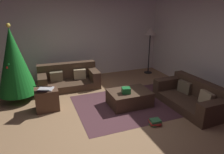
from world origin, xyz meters
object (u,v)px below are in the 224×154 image
Objects in this scene: laptop at (45,88)px; corner_lamp at (150,35)px; tv_remote at (123,90)px; side_table at (47,99)px; couch_right at (193,97)px; gift_box at (126,90)px; ottoman at (129,98)px; christmas_tree at (14,62)px; couch_left at (69,78)px; book_stack at (155,122)px.

laptop is 0.31× the size of corner_lamp.
side_table is at bearing 176.92° from tv_remote.
side_table is 0.32m from laptop.
side_table is at bearing 70.44° from couch_right.
gift_box is 3.00m from corner_lamp.
couch_right reaches higher than gift_box.
christmas_tree is (-2.54, 1.27, 0.85)m from ottoman.
christmas_tree reaches higher than laptop.
ottoman is 6.22× the size of tv_remote.
corner_lamp is (1.76, 2.06, 1.20)m from ottoman.
christmas_tree is (-2.42, 1.34, 0.60)m from gift_box.
christmas_tree is (-3.95, 1.89, 0.80)m from couch_right.
corner_lamp is (0.36, 2.68, 1.14)m from couch_right.
gift_box is at bearing 69.21° from couch_right.
couch_left is 0.90× the size of christmas_tree.
couch_right is 9.35× the size of gift_box.
corner_lamp is at bearing 23.23° from side_table.
side_table is at bearing -156.77° from corner_lamp.
laptop is at bearing 167.68° from ottoman.
laptop reaches higher than book_stack.
christmas_tree is (-2.41, 1.20, 0.66)m from tv_remote.
couch_right is (2.59, -2.37, -0.03)m from couch_left.
tv_remote is 1.82m from side_table.
ottoman is at bearing 30.09° from gift_box.
laptop is at bearing -156.13° from corner_lamp.
gift_box is at bearing -15.37° from laptop.
couch_right is at bearing -25.61° from christmas_tree.
ottoman is at bearing -16.68° from tv_remote.
gift_box is 0.12× the size of corner_lamp.
laptop is at bearing 71.51° from couch_right.
laptop reaches higher than gift_box.
couch_left is at bearing 19.21° from christmas_tree.
gift_box is 0.38× the size of laptop.
ottoman is 1.96× the size of laptop.
book_stack is (0.10, -1.01, -0.12)m from ottoman.
corner_lamp is (1.89, 2.13, 0.95)m from gift_box.
couch_right is 1.69m from tv_remote.
gift_box reaches higher than tv_remote.
book_stack is at bearing -118.35° from corner_lamp.
laptop reaches higher than tv_remote.
corner_lamp is (1.66, 3.07, 1.32)m from book_stack.
ottoman is at bearing 125.38° from couch_left.
christmas_tree reaches higher than couch_right.
couch_left is 1.55m from laptop.
side_table reaches higher than ottoman.
side_table is (0.64, -0.79, -0.78)m from christmas_tree.
ottoman is at bearing -26.55° from christmas_tree.
couch_left is 3.45× the size of laptop.
couch_left is at bearing 124.13° from ottoman.
laptop reaches higher than ottoman.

